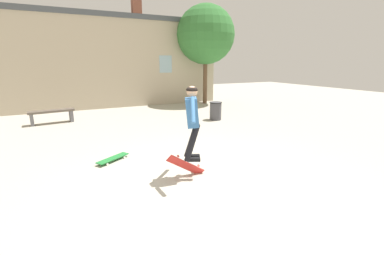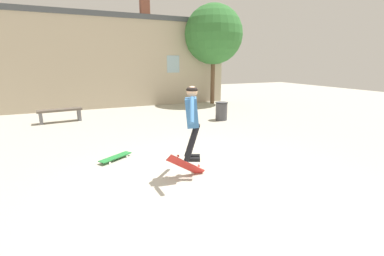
{
  "view_description": "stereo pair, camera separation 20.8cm",
  "coord_description": "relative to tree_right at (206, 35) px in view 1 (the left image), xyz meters",
  "views": [
    {
      "loc": [
        -2.15,
        -4.03,
        2.27
      ],
      "look_at": [
        -0.03,
        0.33,
        1.03
      ],
      "focal_mm": 24.0,
      "sensor_mm": 36.0,
      "label": 1
    },
    {
      "loc": [
        -1.96,
        -4.12,
        2.27
      ],
      "look_at": [
        -0.03,
        0.33,
        1.03
      ],
      "focal_mm": 24.0,
      "sensor_mm": 36.0,
      "label": 2
    }
  ],
  "objects": [
    {
      "name": "skateboard_flipping",
      "position": [
        -5.03,
        -8.38,
        -3.48
      ],
      "size": [
        0.81,
        0.21,
        0.59
      ],
      "rotation": [
        0.0,
        0.0,
        -0.06
      ],
      "color": "red"
    },
    {
      "name": "park_bench",
      "position": [
        -7.67,
        -1.89,
        -3.34
      ],
      "size": [
        1.61,
        0.59,
        0.52
      ],
      "rotation": [
        0.0,
        0.0,
        0.12
      ],
      "color": "brown",
      "rests_on": "ground_plane"
    },
    {
      "name": "building_backdrop",
      "position": [
        -4.88,
        0.83,
        -1.33
      ],
      "size": [
        12.2,
        0.52,
        5.97
      ],
      "color": "#B7A88E",
      "rests_on": "ground_plane"
    },
    {
      "name": "ground_plane",
      "position": [
        -4.9,
        -8.8,
        -3.71
      ],
      "size": [
        40.0,
        40.0,
        0.0
      ],
      "primitive_type": "plane",
      "color": "#B2AD9E"
    },
    {
      "name": "skateboard_resting",
      "position": [
        -6.24,
        -6.88,
        -3.64
      ],
      "size": [
        0.82,
        0.63,
        0.08
      ],
      "rotation": [
        0.0,
        0.0,
        0.57
      ],
      "color": "#237F38",
      "rests_on": "ground_plane"
    },
    {
      "name": "trash_bin",
      "position": [
        -1.72,
        -4.04,
        -3.32
      ],
      "size": [
        0.51,
        0.51,
        0.73
      ],
      "color": "#47474C",
      "rests_on": "ground_plane"
    },
    {
      "name": "skater",
      "position": [
        -4.93,
        -8.48,
        -2.45
      ],
      "size": [
        0.55,
        1.12,
        1.47
      ],
      "rotation": [
        0.0,
        0.0,
        -0.41
      ],
      "color": "teal"
    },
    {
      "name": "tree_right",
      "position": [
        0.0,
        0.0,
        0.0
      ],
      "size": [
        3.12,
        3.12,
        5.28
      ],
      "color": "brown",
      "rests_on": "ground_plane"
    }
  ]
}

